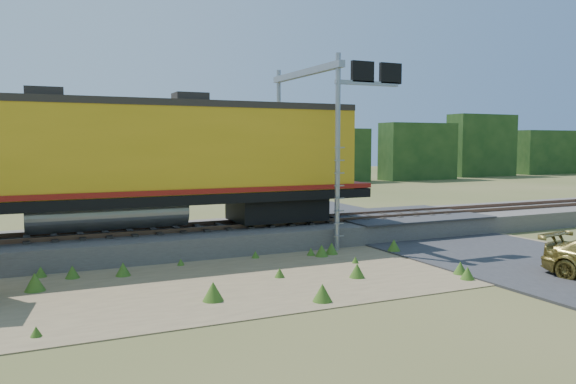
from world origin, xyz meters
name	(u,v)px	position (x,y,z in m)	size (l,w,h in m)	color
ground	(332,273)	(0.00, 0.00, 0.00)	(140.00, 140.00, 0.00)	#475123
ballast	(263,233)	(0.00, 6.00, 0.40)	(70.00, 5.00, 0.80)	slate
rails	(262,222)	(0.00, 6.00, 0.88)	(70.00, 1.54, 0.16)	brown
dirt_shoulder	(270,275)	(-2.00, 0.50, 0.01)	(26.00, 8.00, 0.03)	#8C7754
road	(481,249)	(7.00, 0.74, 0.09)	(7.00, 66.00, 0.86)	#38383A
tree_line_north	(133,155)	(0.00, 38.00, 3.07)	(130.00, 3.00, 6.50)	#173613
weed_clumps	(229,283)	(-3.50, 0.10, 0.00)	(15.00, 6.20, 0.56)	#3C631C
locomotive	(99,158)	(-6.47, 6.00, 3.63)	(20.98, 3.20, 5.41)	black
signal_gantry	(321,108)	(2.39, 5.32, 5.67)	(3.02, 6.20, 7.61)	gray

